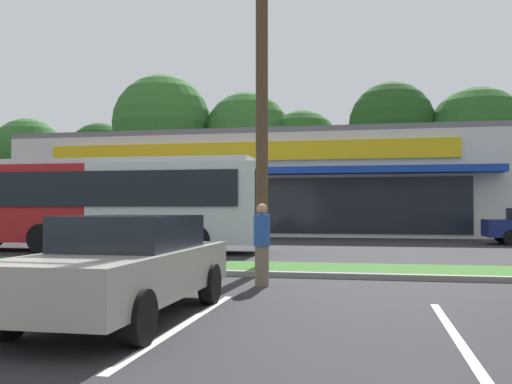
% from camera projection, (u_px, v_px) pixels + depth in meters
% --- Properties ---
extents(grass_median, '(56.00, 2.20, 0.12)m').
position_uv_depth(grass_median, '(138.00, 266.00, 14.74)').
color(grass_median, '#386B28').
rests_on(grass_median, ground_plane).
extents(curb_lip, '(56.00, 0.24, 0.12)m').
position_uv_depth(curb_lip, '(118.00, 271.00, 13.55)').
color(curb_lip, gray).
rests_on(curb_lip, ground_plane).
extents(parking_stripe_3, '(0.12, 4.80, 0.01)m').
position_uv_depth(parking_stripe_3, '(185.00, 324.00, 7.59)').
color(parking_stripe_3, silver).
rests_on(parking_stripe_3, ground_plane).
extents(parking_stripe_4, '(0.12, 4.80, 0.01)m').
position_uv_depth(parking_stripe_4, '(457.00, 338.00, 6.78)').
color(parking_stripe_4, silver).
rests_on(parking_stripe_4, ground_plane).
extents(storefront_building, '(27.82, 12.35, 5.87)m').
position_uv_depth(storefront_building, '(262.00, 186.00, 36.06)').
color(storefront_building, beige).
rests_on(storefront_building, ground_plane).
extents(tree_far_left, '(6.39, 6.39, 9.30)m').
position_uv_depth(tree_far_left, '(27.00, 156.00, 49.74)').
color(tree_far_left, '#473323').
rests_on(tree_far_left, ground_plane).
extents(tree_left, '(5.73, 5.73, 9.06)m').
position_uv_depth(tree_left, '(100.00, 156.00, 50.73)').
color(tree_left, '#473323').
rests_on(tree_left, ground_plane).
extents(tree_mid_left, '(7.91, 7.91, 12.24)m').
position_uv_depth(tree_mid_left, '(162.00, 124.00, 46.18)').
color(tree_mid_left, '#473323').
rests_on(tree_mid_left, ground_plane).
extents(tree_mid, '(6.95, 6.95, 10.83)m').
position_uv_depth(tree_mid, '(247.00, 136.00, 46.05)').
color(tree_mid, '#473323').
rests_on(tree_mid, ground_plane).
extents(tree_mid_right, '(6.03, 6.03, 9.28)m').
position_uv_depth(tree_mid_right, '(302.00, 149.00, 45.50)').
color(tree_mid_right, '#473323').
rests_on(tree_mid_right, ground_plane).
extents(tree_right, '(6.17, 6.17, 10.64)m').
position_uv_depth(tree_right, '(392.00, 125.00, 41.43)').
color(tree_right, '#473323').
rests_on(tree_right, ground_plane).
extents(tree_far_right, '(7.34, 7.34, 10.03)m').
position_uv_depth(tree_far_right, '(478.00, 140.00, 40.30)').
color(tree_far_right, '#473323').
rests_on(tree_far_right, ground_plane).
extents(utility_pole, '(3.03, 2.40, 11.35)m').
position_uv_depth(utility_pole, '(257.00, 25.00, 14.08)').
color(utility_pole, '#4C3826').
rests_on(utility_pole, ground_plane).
extents(city_bus, '(12.98, 2.73, 3.25)m').
position_uv_depth(city_bus, '(85.00, 202.00, 20.59)').
color(city_bus, '#AD191E').
rests_on(city_bus, ground_plane).
extents(car_0, '(4.72, 1.86, 1.51)m').
position_uv_depth(car_0, '(58.00, 224.00, 27.96)').
color(car_0, maroon).
rests_on(car_0, ground_plane).
extents(car_2, '(1.86, 4.67, 1.43)m').
position_uv_depth(car_2, '(126.00, 265.00, 8.02)').
color(car_2, '#9E998C').
rests_on(car_2, ground_plane).
extents(pedestrian_by_pole, '(0.33, 0.33, 1.63)m').
position_uv_depth(pedestrian_by_pole, '(262.00, 244.00, 11.33)').
color(pedestrian_by_pole, '#726651').
rests_on(pedestrian_by_pole, ground_plane).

